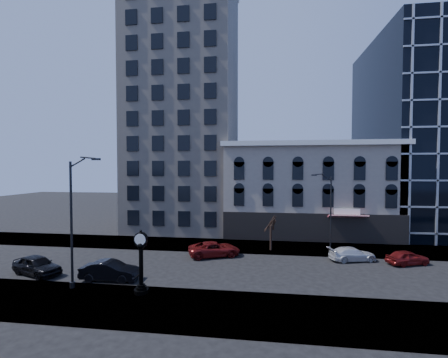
# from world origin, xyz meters

# --- Properties ---
(ground) EXTENTS (160.00, 160.00, 0.00)m
(ground) POSITION_xyz_m (0.00, 0.00, 0.00)
(ground) COLOR black
(ground) RESTS_ON ground
(sidewalk_far) EXTENTS (160.00, 6.00, 0.12)m
(sidewalk_far) POSITION_xyz_m (0.00, 8.00, 0.06)
(sidewalk_far) COLOR gray
(sidewalk_far) RESTS_ON ground
(sidewalk_near) EXTENTS (160.00, 6.00, 0.12)m
(sidewalk_near) POSITION_xyz_m (0.00, -8.00, 0.06)
(sidewalk_near) COLOR gray
(sidewalk_near) RESTS_ON ground
(cream_tower) EXTENTS (15.90, 15.40, 42.50)m
(cream_tower) POSITION_xyz_m (-6.11, 18.88, 19.32)
(cream_tower) COLOR beige
(cream_tower) RESTS_ON ground
(victorian_row) EXTENTS (22.60, 11.19, 12.50)m
(victorian_row) POSITION_xyz_m (12.00, 15.89, 6.00)
(victorian_row) COLOR #A39686
(victorian_row) RESTS_ON ground
(glass_office) EXTENTS (20.00, 20.15, 28.00)m
(glass_office) POSITION_xyz_m (32.00, 20.91, 14.00)
(glass_office) COLOR black
(glass_office) RESTS_ON ground
(street_clock) EXTENTS (1.04, 1.04, 4.57)m
(street_clock) POSITION_xyz_m (-2.65, -6.25, 2.19)
(street_clock) COLOR black
(street_clock) RESTS_ON sidewalk_near
(street_lamp_near) EXTENTS (2.59, 0.67, 10.04)m
(street_lamp_near) POSITION_xyz_m (-7.46, -5.89, 7.69)
(street_lamp_near) COLOR black
(street_lamp_near) RESTS_ON sidewalk_near
(street_lamp_far) EXTENTS (2.19, 0.78, 8.59)m
(street_lamp_far) POSITION_xyz_m (12.60, 6.48, 6.61)
(street_lamp_far) COLOR black
(street_lamp_far) RESTS_ON sidewalk_far
(bare_tree_far) EXTENTS (2.56, 2.56, 4.39)m
(bare_tree_far) POSITION_xyz_m (6.87, 6.47, 3.42)
(bare_tree_far) COLOR black
(bare_tree_far) RESTS_ON sidewalk_far
(car_near_a) EXTENTS (5.11, 3.37, 1.62)m
(car_near_a) POSITION_xyz_m (-13.16, -3.52, 0.81)
(car_near_a) COLOR black
(car_near_a) RESTS_ON ground
(car_near_b) EXTENTS (4.74, 1.77, 1.55)m
(car_near_b) POSITION_xyz_m (-6.30, -3.88, 0.77)
(car_near_b) COLOR black
(car_near_b) RESTS_ON ground
(car_far_a) EXTENTS (5.87, 4.28, 1.48)m
(car_far_a) POSITION_xyz_m (1.02, 3.80, 0.74)
(car_far_a) COLOR maroon
(car_far_a) RESTS_ON ground
(car_far_b) EXTENTS (4.84, 2.89, 1.31)m
(car_far_b) POSITION_xyz_m (14.74, 4.06, 0.66)
(car_far_b) COLOR silver
(car_far_b) RESTS_ON ground
(car_far_c) EXTENTS (4.26, 2.80, 1.35)m
(car_far_c) POSITION_xyz_m (19.55, 3.49, 0.67)
(car_far_c) COLOR maroon
(car_far_c) RESTS_ON ground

